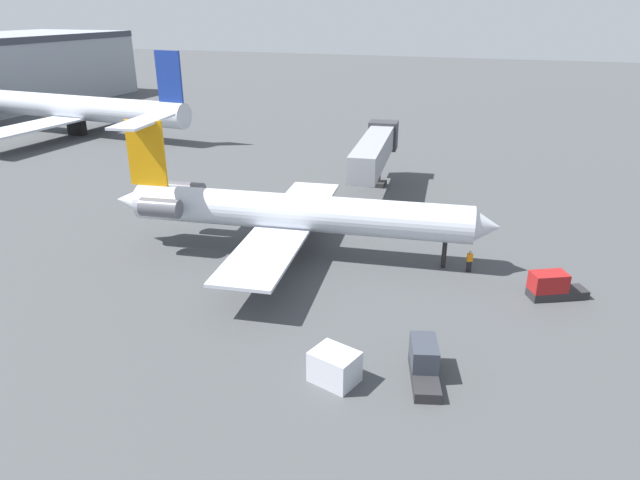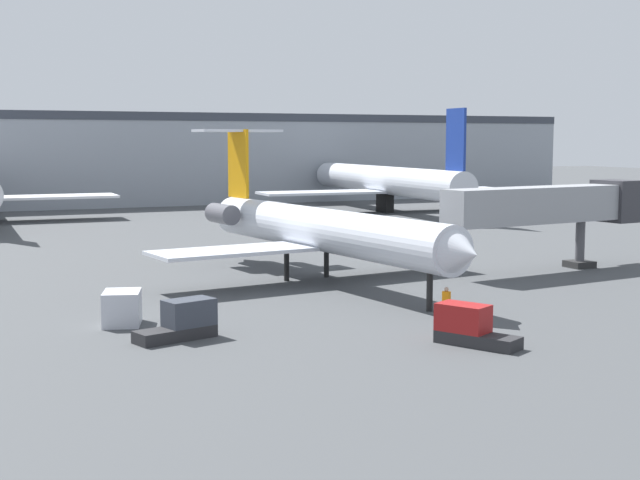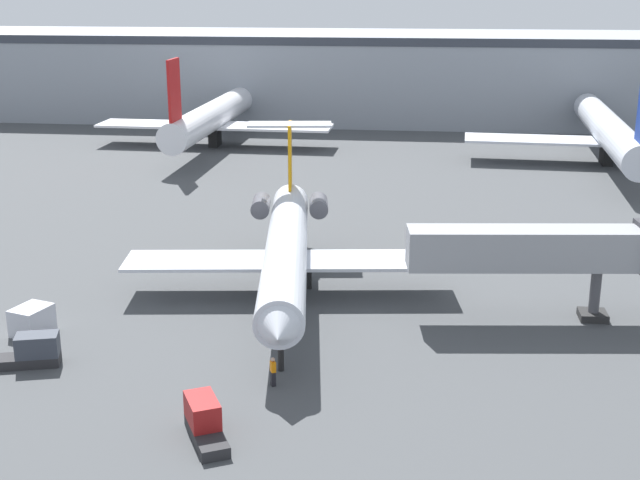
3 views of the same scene
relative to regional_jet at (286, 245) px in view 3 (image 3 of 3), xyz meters
The scene contains 10 objects.
ground_plane 5.17m from the regional_jet, behind, with size 400.00×400.00×0.10m, color #424447.
regional_jet is the anchor object (origin of this frame).
jet_bridge 18.42m from the regional_jet, ahead, with size 17.59×4.84×6.51m.
ground_crew_marshaller 14.58m from the regional_jet, 84.20° to the right, with size 0.41×0.47×1.69m.
baggage_tug_lead 18.76m from the regional_jet, 134.19° to the right, with size 4.23×2.43×1.90m.
baggage_tug_trailing 20.28m from the regional_jet, 92.73° to the right, with size 3.07×4.20×1.90m.
cargo_container_uld 17.61m from the regional_jet, 149.38° to the right, with size 2.49×2.84×1.78m.
terminal_building 83.18m from the regional_jet, 92.45° to the left, with size 160.16×25.79×13.50m.
parked_airliner_west_end 57.76m from the regional_jet, 108.62° to the left, with size 31.77×37.75×13.08m.
parked_airliner_west_mid 58.02m from the regional_jet, 56.86° to the left, with size 34.44×40.83×13.09m.
Camera 3 is at (12.56, -55.67, 21.48)m, focal length 47.61 mm.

